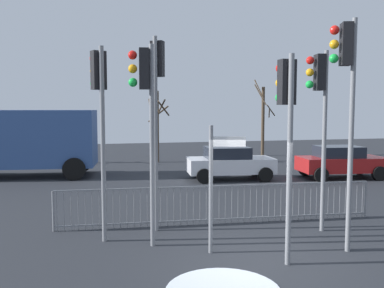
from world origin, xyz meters
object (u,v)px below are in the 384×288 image
at_px(traffic_light_mid_right, 157,90).
at_px(traffic_light_foreground_right, 287,111).
at_px(traffic_light_mid_left, 100,100).
at_px(traffic_light_rear_right, 145,100).
at_px(car_red_far, 340,161).
at_px(direction_sign_post, 214,182).
at_px(delivery_truck, 19,140).
at_px(traffic_light_rear_left, 320,100).
at_px(car_white_near, 230,162).
at_px(traffic_light_foreground_left, 346,83).
at_px(bare_tree_centre, 263,119).
at_px(bare_tree_left, 157,124).

distance_m(traffic_light_mid_right, traffic_light_foreground_right, 3.69).
bearing_deg(traffic_light_mid_left, traffic_light_rear_right, -59.48).
height_order(traffic_light_rear_right, car_red_far, traffic_light_rear_right).
bearing_deg(direction_sign_post, delivery_truck, 131.29).
bearing_deg(traffic_light_foreground_right, car_red_far, 46.53).
bearing_deg(traffic_light_rear_left, delivery_truck, 49.48).
height_order(traffic_light_foreground_right, delivery_truck, traffic_light_foreground_right).
height_order(traffic_light_mid_left, car_white_near, traffic_light_mid_left).
bearing_deg(traffic_light_foreground_left, delivery_truck, 53.59).
bearing_deg(traffic_light_foreground_left, direction_sign_post, 97.43).
bearing_deg(traffic_light_foreground_right, traffic_light_rear_right, 143.16).
height_order(direction_sign_post, bare_tree_centre, bare_tree_centre).
relative_size(traffic_light_rear_right, car_red_far, 1.16).
relative_size(car_red_far, bare_tree_left, 0.94).
bearing_deg(bare_tree_left, traffic_light_foreground_left, -84.24).
distance_m(traffic_light_rear_left, direction_sign_post, 3.68).
relative_size(traffic_light_rear_left, bare_tree_centre, 0.91).
bearing_deg(traffic_light_foreground_right, traffic_light_mid_left, 142.09).
bearing_deg(delivery_truck, traffic_light_foreground_left, 131.25).
height_order(traffic_light_mid_right, car_white_near, traffic_light_mid_right).
relative_size(traffic_light_rear_right, traffic_light_mid_right, 0.92).
distance_m(traffic_light_mid_right, car_red_far, 11.45).
height_order(traffic_light_mid_left, traffic_light_rear_right, traffic_light_mid_left).
distance_m(car_red_far, bare_tree_left, 10.59).
xyz_separation_m(direction_sign_post, delivery_truck, (-5.83, 11.86, 0.16)).
bearing_deg(car_red_far, delivery_truck, 171.38).
relative_size(traffic_light_rear_right, delivery_truck, 0.63).
bearing_deg(bare_tree_left, traffic_light_foreground_right, -89.69).
bearing_deg(bare_tree_centre, traffic_light_mid_right, -122.04).
height_order(traffic_light_foreground_right, bare_tree_centre, bare_tree_centre).
bearing_deg(traffic_light_mid_left, traffic_light_mid_right, -2.57).
bearing_deg(car_red_far, direction_sign_post, -130.04).
relative_size(car_red_far, delivery_truck, 0.55).
bearing_deg(traffic_light_foreground_left, bare_tree_left, 24.56).
relative_size(traffic_light_foreground_left, car_white_near, 1.29).
bearing_deg(bare_tree_left, bare_tree_centre, 12.96).
height_order(bare_tree_left, bare_tree_centre, bare_tree_centre).
xyz_separation_m(car_red_far, bare_tree_left, (-7.27, 7.55, 1.50)).
bearing_deg(traffic_light_foreground_right, delivery_truck, 114.54).
bearing_deg(traffic_light_mid_right, bare_tree_left, 111.14).
relative_size(traffic_light_rear_left, car_red_far, 1.17).
relative_size(traffic_light_foreground_right, car_white_near, 1.08).
bearing_deg(traffic_light_mid_right, traffic_light_mid_left, -129.28).
bearing_deg(car_red_far, traffic_light_foreground_right, -122.54).
bearing_deg(traffic_light_mid_right, direction_sign_post, -36.61).
distance_m(traffic_light_mid_left, traffic_light_foreground_right, 4.34).
height_order(direction_sign_post, delivery_truck, delivery_truck).
height_order(traffic_light_rear_right, car_white_near, traffic_light_rear_right).
distance_m(car_red_far, delivery_truck, 14.80).
relative_size(traffic_light_foreground_right, delivery_truck, 0.58).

